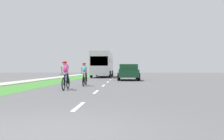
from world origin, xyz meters
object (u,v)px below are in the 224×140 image
at_px(cyclist_trailing, 85,74).
at_px(pickup_dark_green, 128,72).
at_px(cyclist_lead, 66,75).
at_px(bus_white, 103,64).

height_order(cyclist_trailing, pickup_dark_green, pickup_dark_green).
relative_size(cyclist_trailing, pickup_dark_green, 0.34).
xyz_separation_m(cyclist_lead, bus_white, (0.16, 22.69, 1.17)).
height_order(pickup_dark_green, bus_white, bus_white).
bearing_deg(pickup_dark_green, cyclist_lead, -107.34).
bearing_deg(pickup_dark_green, bus_white, 108.36).
xyz_separation_m(pickup_dark_green, bus_white, (-3.57, 10.75, 1.15)).
height_order(cyclist_lead, cyclist_trailing, same).
bearing_deg(pickup_dark_green, cyclist_trailing, -109.76).
xyz_separation_m(cyclist_lead, pickup_dark_green, (3.73, 11.93, 0.02)).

